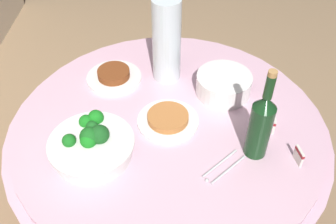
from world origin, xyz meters
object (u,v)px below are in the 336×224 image
object	(u,v)px
broccoli_bowl	(92,144)
food_plate_stir_fry	(114,76)
wine_bottle	(261,124)
decorative_fruit_vase	(167,45)
food_plate_peanuts	(169,119)
label_placard_front	(299,155)
serving_tongs	(223,168)
plate_stack	(224,84)
label_placard_mid	(274,123)

from	to	relation	value
broccoli_bowl	food_plate_stir_fry	size ratio (longest dim) A/B	1.27
wine_bottle	decorative_fruit_vase	size ratio (longest dim) A/B	0.99
food_plate_peanuts	label_placard_front	xyz separation A→B (m)	(-0.17, -0.42, 0.02)
broccoli_bowl	wine_bottle	world-z (taller)	wine_bottle
decorative_fruit_vase	food_plate_peanuts	bearing A→B (deg)	-177.14
serving_tongs	label_placard_front	size ratio (longest dim) A/B	2.65
decorative_fruit_vase	food_plate_peanuts	xyz separation A→B (m)	(-0.26, -0.01, -0.13)
plate_stack	wine_bottle	bearing A→B (deg)	-164.64
food_plate_peanuts	label_placard_mid	bearing A→B (deg)	-94.66
label_placard_mid	label_placard_front	bearing A→B (deg)	-158.93
serving_tongs	food_plate_stir_fry	distance (m)	0.60
food_plate_stir_fry	serving_tongs	bearing A→B (deg)	-138.00
plate_stack	decorative_fruit_vase	xyz separation A→B (m)	(0.10, 0.22, 0.11)
broccoli_bowl	serving_tongs	world-z (taller)	broccoli_bowl
wine_bottle	label_placard_mid	bearing A→B (deg)	-36.49
serving_tongs	label_placard_mid	world-z (taller)	label_placard_mid
label_placard_front	wine_bottle	bearing A→B (deg)	73.82
serving_tongs	broccoli_bowl	bearing A→B (deg)	82.37
food_plate_stir_fry	label_placard_mid	world-z (taller)	label_placard_mid
decorative_fruit_vase	food_plate_stir_fry	xyz separation A→B (m)	(-0.02, 0.21, -0.13)
label_placard_front	label_placard_mid	world-z (taller)	same
food_plate_stir_fry	label_placard_front	xyz separation A→B (m)	(-0.41, -0.64, 0.02)
decorative_fruit_vase	label_placard_front	size ratio (longest dim) A/B	6.18
wine_bottle	food_plate_stir_fry	world-z (taller)	wine_bottle
label_placard_front	label_placard_mid	xyz separation A→B (m)	(0.14, 0.05, 0.00)
broccoli_bowl	food_plate_peanuts	bearing A→B (deg)	-58.30
food_plate_peanuts	label_placard_mid	world-z (taller)	label_placard_mid
decorative_fruit_vase	food_plate_peanuts	size ratio (longest dim) A/B	1.55
food_plate_stir_fry	label_placard_front	world-z (taller)	label_placard_front
broccoli_bowl	label_placard_mid	world-z (taller)	broccoli_bowl
decorative_fruit_vase	label_placard_mid	xyz separation A→B (m)	(-0.29, -0.38, -0.12)
label_placard_mid	wine_bottle	bearing A→B (deg)	143.51
broccoli_bowl	plate_stack	bearing A→B (deg)	-55.10
wine_bottle	serving_tongs	world-z (taller)	wine_bottle
broccoli_bowl	food_plate_stir_fry	world-z (taller)	broccoli_bowl
plate_stack	food_plate_peanuts	size ratio (longest dim) A/B	0.95
serving_tongs	food_plate_stir_fry	world-z (taller)	food_plate_stir_fry
broccoli_bowl	label_placard_front	world-z (taller)	broccoli_bowl
broccoli_bowl	food_plate_stir_fry	xyz separation A→B (m)	(0.39, -0.02, -0.03)
food_plate_peanuts	food_plate_stir_fry	xyz separation A→B (m)	(0.24, 0.22, 0.00)
wine_bottle	decorative_fruit_vase	bearing A→B (deg)	37.28
food_plate_peanuts	broccoli_bowl	bearing A→B (deg)	121.70
broccoli_bowl	wine_bottle	xyz separation A→B (m)	(0.02, -0.53, 0.09)
broccoli_bowl	wine_bottle	size ratio (longest dim) A/B	0.83
broccoli_bowl	serving_tongs	size ratio (longest dim) A/B	1.92
food_plate_peanuts	label_placard_front	bearing A→B (deg)	-112.30
broccoli_bowl	decorative_fruit_vase	distance (m)	0.49
food_plate_stir_fry	broccoli_bowl	bearing A→B (deg)	176.91
food_plate_stir_fry	decorative_fruit_vase	bearing A→B (deg)	-83.45
serving_tongs	food_plate_peanuts	distance (m)	0.27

